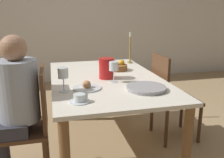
# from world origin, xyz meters

# --- Properties ---
(ground_plane) EXTENTS (20.00, 20.00, 0.00)m
(ground_plane) POSITION_xyz_m (0.00, 0.00, 0.00)
(ground_plane) COLOR tan
(wall_back) EXTENTS (10.00, 0.06, 2.60)m
(wall_back) POSITION_xyz_m (0.00, 2.59, 1.30)
(wall_back) COLOR silver
(wall_back) RESTS_ON ground_plane
(dining_table) EXTENTS (1.00, 1.63, 0.72)m
(dining_table) POSITION_xyz_m (0.00, 0.00, 0.63)
(dining_table) COLOR silver
(dining_table) RESTS_ON ground_plane
(chair_person_side) EXTENTS (0.42, 0.42, 0.90)m
(chair_person_side) POSITION_xyz_m (-0.68, -0.31, 0.48)
(chair_person_side) COLOR #51331E
(chair_person_side) RESTS_ON ground_plane
(chair_opposite) EXTENTS (0.42, 0.42, 0.90)m
(chair_opposite) POSITION_xyz_m (0.68, 0.03, 0.48)
(chair_opposite) COLOR #51331E
(chair_opposite) RESTS_ON ground_plane
(person_seated) EXTENTS (0.39, 0.41, 1.17)m
(person_seated) POSITION_xyz_m (-0.77, -0.34, 0.69)
(person_seated) COLOR #33333D
(person_seated) RESTS_ON ground_plane
(red_pitcher) EXTENTS (0.16, 0.14, 0.19)m
(red_pitcher) POSITION_xyz_m (-0.00, -0.03, 0.82)
(red_pitcher) COLOR red
(red_pitcher) RESTS_ON dining_table
(wine_glass_water) EXTENTS (0.08, 0.08, 0.18)m
(wine_glass_water) POSITION_xyz_m (0.03, -0.17, 0.86)
(wine_glass_water) COLOR white
(wine_glass_water) RESTS_ON dining_table
(wine_glass_juice) EXTENTS (0.08, 0.08, 0.19)m
(wine_glass_juice) POSITION_xyz_m (-0.40, -0.34, 0.86)
(wine_glass_juice) COLOR white
(wine_glass_juice) RESTS_ON dining_table
(teacup_near_person) EXTENTS (0.14, 0.14, 0.06)m
(teacup_near_person) POSITION_xyz_m (-0.31, -0.59, 0.75)
(teacup_near_person) COLOR silver
(teacup_near_person) RESTS_ON dining_table
(serving_tray) EXTENTS (0.31, 0.31, 0.03)m
(serving_tray) POSITION_xyz_m (0.23, -0.45, 0.74)
(serving_tray) COLOR #9E9EA3
(serving_tray) RESTS_ON dining_table
(bread_plate) EXTENTS (0.23, 0.23, 0.07)m
(bread_plate) POSITION_xyz_m (-0.22, -0.31, 0.74)
(bread_plate) COLOR silver
(bread_plate) RESTS_ON dining_table
(fruit_bowl) EXTENTS (0.19, 0.19, 0.11)m
(fruit_bowl) POSITION_xyz_m (0.19, 0.26, 0.76)
(fruit_bowl) COLOR brown
(fruit_bowl) RESTS_ON dining_table
(candlestick_tall) EXTENTS (0.06, 0.06, 0.36)m
(candlestick_tall) POSITION_xyz_m (0.42, 0.58, 0.87)
(candlestick_tall) COLOR olive
(candlestick_tall) RESTS_ON dining_table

